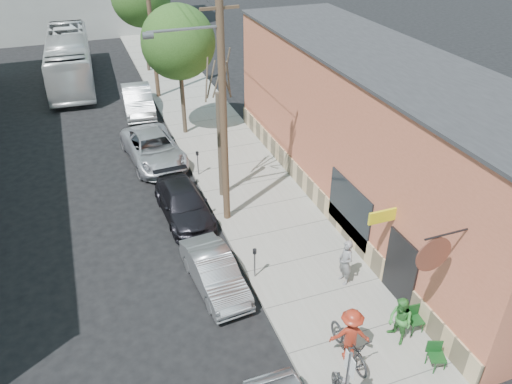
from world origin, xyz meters
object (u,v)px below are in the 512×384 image
object	(u,v)px
tree_bare	(220,146)
car_3	(154,149)
patron_grey	(346,262)
car_1	(215,272)
patio_chair_a	(415,320)
car_4	(138,100)
tree_leafy_mid	(178,42)
bus	(69,59)
patio_chair_b	(437,357)
parking_meter_far	(198,159)
car_2	(184,203)
utility_pole_near	(221,101)
patron_green	(400,321)
cyclist	(350,335)
parking_meter_near	(255,258)
sign_post	(347,384)

from	to	relation	value
tree_bare	car_3	size ratio (longest dim) A/B	0.91
patron_grey	car_1	xyz separation A→B (m)	(-4.35, 1.52, -0.38)
patio_chair_a	patron_grey	xyz separation A→B (m)	(-0.99, 2.80, 0.45)
tree_bare	car_4	world-z (taller)	tree_bare
tree_leafy_mid	patio_chair_a	bearing A→B (deg)	-79.10
tree_bare	patron_grey	size ratio (longest dim) A/B	2.77
bus	patio_chair_a	bearing A→B (deg)	-70.45
patron_grey	patio_chair_a	bearing A→B (deg)	16.45
patio_chair_b	car_3	size ratio (longest dim) A/B	0.16
parking_meter_far	car_2	world-z (taller)	parking_meter_far
tree_leafy_mid	car_4	xyz separation A→B (m)	(-2.00, 4.23, -4.46)
utility_pole_near	patron_green	xyz separation A→B (m)	(2.98, -8.33, -4.42)
tree_leafy_mid	bus	distance (m)	13.50
patio_chair_a	patio_chair_b	size ratio (longest dim) A/B	1.00
car_1	bus	world-z (taller)	bus
patron_green	cyclist	size ratio (longest dim) A/B	0.91
parking_meter_far	car_3	xyz separation A→B (m)	(-1.73, 2.36, -0.23)
parking_meter_near	patio_chair_a	size ratio (longest dim) A/B	1.41
parking_meter_near	utility_pole_near	world-z (taller)	utility_pole_near
parking_meter_near	cyclist	xyz separation A→B (m)	(1.39, -4.37, 0.08)
tree_leafy_mid	car_1	bearing A→B (deg)	-98.76
patio_chair_b	car_4	bearing A→B (deg)	123.11
parking_meter_near	parking_meter_far	size ratio (longest dim) A/B	1.00
patron_grey	tree_bare	bearing A→B (deg)	-164.91
parking_meter_near	patio_chair_a	bearing A→B (deg)	-47.03
tree_bare	cyclist	xyz separation A→B (m)	(0.84, -10.22, -1.54)
patron_grey	cyclist	size ratio (longest dim) A/B	0.97
sign_post	patio_chair_b	distance (m)	3.79
parking_meter_far	patron_grey	xyz separation A→B (m)	(2.90, -9.40, 0.05)
sign_post	patio_chair_a	bearing A→B (deg)	29.66
parking_meter_near	tree_leafy_mid	xyz separation A→B (m)	(0.55, 13.13, 4.29)
patio_chair_a	car_3	xyz separation A→B (m)	(-5.61, 14.56, 0.16)
patron_green	car_3	bearing A→B (deg)	-167.60
patio_chair_a	patron_green	distance (m)	0.87
patron_grey	car_4	xyz separation A→B (m)	(-4.35, 18.73, -0.22)
car_2	sign_post	bearing A→B (deg)	-84.51
cyclist	bus	world-z (taller)	bus
car_1	car_3	size ratio (longest dim) A/B	0.74
tree_leafy_mid	bus	xyz separation A→B (m)	(-5.58, 11.75, -3.59)
parking_meter_far	tree_leafy_mid	size ratio (longest dim) A/B	0.17
tree_leafy_mid	car_1	size ratio (longest dim) A/B	1.79
patio_chair_b	car_4	world-z (taller)	car_4
car_2	car_3	bearing A→B (deg)	90.55
parking_meter_near	sign_post	bearing A→B (deg)	-89.09
patron_green	car_1	bearing A→B (deg)	-140.37
car_4	bus	xyz separation A→B (m)	(-3.58, 7.52, 0.87)
patron_green	cyclist	bearing A→B (deg)	-95.06
sign_post	patron_green	bearing A→B (deg)	33.11
patio_chair_a	sign_post	bearing A→B (deg)	-145.53
car_3	patio_chair_b	bearing A→B (deg)	-76.69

